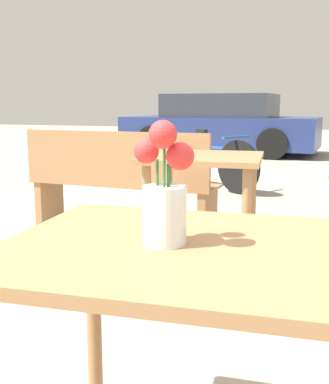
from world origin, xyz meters
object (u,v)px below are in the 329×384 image
(flower_vase, at_px, (165,199))
(parked_car, at_px, (221,125))
(bicycle, at_px, (211,162))
(bench_near, at_px, (119,182))
(table_back, at_px, (203,181))
(table_front, at_px, (193,285))

(flower_vase, distance_m, parked_car, 9.40)
(bicycle, relative_size, parked_car, 0.33)
(bench_near, distance_m, bicycle, 2.49)
(bench_near, xyz_separation_m, table_back, (0.83, -0.63, 0.15))
(table_back, bearing_deg, flower_vase, -78.81)
(flower_vase, height_order, bench_near, flower_vase)
(flower_vase, height_order, bicycle, flower_vase)
(table_back, height_order, parked_car, parked_car)
(bicycle, bearing_deg, bench_near, -92.84)
(table_front, relative_size, table_back, 1.28)
(bench_near, height_order, table_back, bench_near)
(table_back, distance_m, parked_car, 7.72)
(table_front, relative_size, parked_car, 0.23)
(table_front, bearing_deg, bench_near, 118.41)
(bench_near, bearing_deg, bicycle, 87.16)
(bench_near, height_order, bicycle, bench_near)
(flower_vase, relative_size, bicycle, 0.22)
(table_front, distance_m, parked_car, 9.39)
(table_front, distance_m, table_back, 1.67)
(table_back, xyz_separation_m, parked_car, (-1.56, 7.56, -0.00))
(bench_near, distance_m, table_back, 1.05)
(table_front, bearing_deg, table_back, 103.53)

